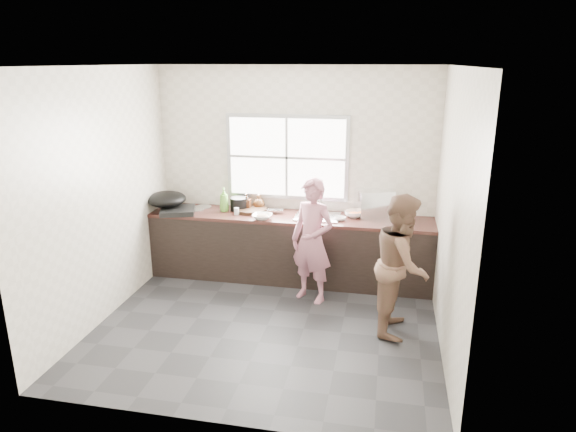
% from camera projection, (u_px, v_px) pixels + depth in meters
% --- Properties ---
extents(floor, '(3.60, 3.20, 0.01)m').
position_uv_depth(floor, '(267.00, 326.00, 5.55)').
color(floor, '#242427').
rests_on(floor, ground).
extents(ceiling, '(3.60, 3.20, 0.01)m').
position_uv_depth(ceiling, '(264.00, 65.00, 4.77)').
color(ceiling, silver).
rests_on(ceiling, wall_back).
extents(wall_back, '(3.60, 0.01, 2.70)m').
position_uv_depth(wall_back, '(295.00, 173.00, 6.67)').
color(wall_back, beige).
rests_on(wall_back, ground).
extents(wall_left, '(0.01, 3.20, 2.70)m').
position_uv_depth(wall_left, '(102.00, 196.00, 5.50)').
color(wall_left, beige).
rests_on(wall_left, ground).
extents(wall_right, '(0.01, 3.20, 2.70)m').
position_uv_depth(wall_right, '(452.00, 215.00, 4.82)').
color(wall_right, beige).
rests_on(wall_right, ground).
extents(wall_front, '(3.60, 0.01, 2.70)m').
position_uv_depth(wall_front, '(212.00, 265.00, 3.65)').
color(wall_front, silver).
rests_on(wall_front, ground).
extents(cabinet, '(3.60, 0.62, 0.82)m').
position_uv_depth(cabinet, '(290.00, 249.00, 6.64)').
color(cabinet, black).
rests_on(cabinet, floor).
extents(countertop, '(3.60, 0.64, 0.04)m').
position_uv_depth(countertop, '(290.00, 217.00, 6.52)').
color(countertop, '#341A15').
rests_on(countertop, cabinet).
extents(sink, '(0.55, 0.45, 0.02)m').
position_uv_depth(sink, '(317.00, 217.00, 6.45)').
color(sink, silver).
rests_on(sink, countertop).
extents(faucet, '(0.02, 0.02, 0.30)m').
position_uv_depth(faucet, '(320.00, 201.00, 6.59)').
color(faucet, silver).
rests_on(faucet, countertop).
extents(window_frame, '(1.60, 0.05, 1.10)m').
position_uv_depth(window_frame, '(287.00, 157.00, 6.61)').
color(window_frame, '#9EA0A5').
rests_on(window_frame, wall_back).
extents(window_glazing, '(1.50, 0.01, 1.00)m').
position_uv_depth(window_glazing, '(287.00, 158.00, 6.59)').
color(window_glazing, white).
rests_on(window_glazing, window_frame).
extents(woman, '(0.60, 0.51, 1.38)m').
position_uv_depth(woman, '(312.00, 245.00, 5.97)').
color(woman, '#AF697B').
rests_on(woman, floor).
extents(person_side, '(0.63, 0.78, 1.48)m').
position_uv_depth(person_side, '(402.00, 264.00, 5.27)').
color(person_side, brown).
rests_on(person_side, floor).
extents(cutting_board, '(0.51, 0.51, 0.04)m').
position_uv_depth(cutting_board, '(251.00, 210.00, 6.69)').
color(cutting_board, black).
rests_on(cutting_board, countertop).
extents(cleaver, '(0.22, 0.12, 0.01)m').
position_uv_depth(cleaver, '(275.00, 210.00, 6.61)').
color(cleaver, '#ADB0B3').
rests_on(cleaver, cutting_board).
extents(bowl_mince, '(0.25, 0.25, 0.06)m').
position_uv_depth(bowl_mince, '(262.00, 217.00, 6.37)').
color(bowl_mince, white).
rests_on(bowl_mince, countertop).
extents(bowl_crabs, '(0.23, 0.23, 0.06)m').
position_uv_depth(bowl_crabs, '(354.00, 215.00, 6.45)').
color(bowl_crabs, silver).
rests_on(bowl_crabs, countertop).
extents(bowl_held, '(0.19, 0.19, 0.05)m').
position_uv_depth(bowl_held, '(341.00, 218.00, 6.31)').
color(bowl_held, silver).
rests_on(bowl_held, countertop).
extents(black_pot, '(0.26, 0.26, 0.17)m').
position_uv_depth(black_pot, '(239.00, 204.00, 6.73)').
color(black_pot, black).
rests_on(black_pot, countertop).
extents(plate_food, '(0.28, 0.28, 0.02)m').
position_uv_depth(plate_food, '(250.00, 210.00, 6.72)').
color(plate_food, silver).
rests_on(plate_food, countertop).
extents(bottle_green, '(0.15, 0.15, 0.31)m').
position_uv_depth(bottle_green, '(224.00, 200.00, 6.66)').
color(bottle_green, '#589E33').
rests_on(bottle_green, countertop).
extents(bottle_brown_tall, '(0.09, 0.10, 0.21)m').
position_uv_depth(bottle_brown_tall, '(247.00, 203.00, 6.72)').
color(bottle_brown_tall, '#422010').
rests_on(bottle_brown_tall, countertop).
extents(bottle_brown_short, '(0.15, 0.15, 0.18)m').
position_uv_depth(bottle_brown_short, '(259.00, 202.00, 6.79)').
color(bottle_brown_short, '#4B2A12').
rests_on(bottle_brown_short, countertop).
extents(glass_jar, '(0.08, 0.08, 0.09)m').
position_uv_depth(glass_jar, '(237.00, 211.00, 6.54)').
color(glass_jar, silver).
rests_on(glass_jar, countertop).
extents(burner, '(0.54, 0.54, 0.06)m').
position_uv_depth(burner, '(178.00, 210.00, 6.62)').
color(burner, black).
rests_on(burner, countertop).
extents(wok, '(0.63, 0.63, 0.19)m').
position_uv_depth(wok, '(167.00, 199.00, 6.68)').
color(wok, black).
rests_on(wok, burner).
extents(dish_rack, '(0.52, 0.44, 0.33)m').
position_uv_depth(dish_rack, '(374.00, 203.00, 6.49)').
color(dish_rack, white).
rests_on(dish_rack, countertop).
extents(pot_lid_left, '(0.32, 0.32, 0.01)m').
position_uv_depth(pot_lid_left, '(195.00, 209.00, 6.77)').
color(pot_lid_left, '#B7B9BF').
rests_on(pot_lid_left, countertop).
extents(pot_lid_right, '(0.30, 0.30, 0.01)m').
position_uv_depth(pot_lid_right, '(203.00, 207.00, 6.88)').
color(pot_lid_right, silver).
rests_on(pot_lid_right, countertop).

